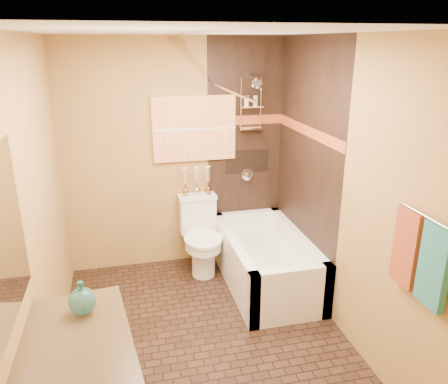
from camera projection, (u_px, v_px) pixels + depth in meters
name	position (u px, v px, depth m)	size (l,w,h in m)	color
floor	(205.00, 338.00, 3.78)	(3.00, 3.00, 0.00)	black
wall_left	(37.00, 217.00, 3.11)	(0.02, 3.00, 2.50)	#AB8542
wall_right	(344.00, 192.00, 3.64)	(0.02, 3.00, 2.50)	#AB8542
wall_back	(176.00, 156.00, 4.75)	(2.40, 0.02, 2.50)	#AB8542
wall_front	(265.00, 315.00, 1.99)	(2.40, 0.02, 2.50)	#AB8542
ceiling	(200.00, 31.00, 2.96)	(3.00, 3.00, 0.00)	silver
alcove_tile_back	(245.00, 153.00, 4.91)	(0.85, 0.01, 2.50)	black
alcove_tile_right	(306.00, 168.00, 4.33)	(0.01, 1.50, 2.50)	black
mosaic_band_back	(246.00, 120.00, 4.78)	(0.85, 0.01, 0.10)	maroon
mosaic_band_right	(307.00, 131.00, 4.20)	(0.01, 1.50, 0.10)	maroon
alcove_niche	(247.00, 161.00, 4.94)	(0.50, 0.01, 0.25)	black
shower_fixtures	(251.00, 117.00, 4.68)	(0.24, 0.33, 1.16)	silver
curtain_rod	(229.00, 91.00, 3.90)	(0.03, 0.03, 1.55)	silver
towel_bar	(425.00, 216.00, 2.60)	(0.02, 0.02, 0.55)	silver
towel_teal	(434.00, 267.00, 2.57)	(0.05, 0.22, 0.52)	#21706A
towel_rust	(407.00, 247.00, 2.81)	(0.05, 0.22, 0.52)	maroon
sunset_painting	(194.00, 129.00, 4.67)	(0.90, 0.04, 0.70)	orange
vanity_mirror	(0.00, 246.00, 2.11)	(0.01, 1.00, 0.90)	white
bathtub	(265.00, 264.00, 4.58)	(0.80, 1.50, 0.55)	white
toilet	(201.00, 235.00, 4.80)	(0.42, 0.62, 0.82)	white
teal_bottle	(82.00, 298.00, 2.59)	(0.16, 0.16, 0.26)	#21655E
bud_vases	(197.00, 180.00, 4.78)	(0.32, 0.07, 0.31)	#BF883B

